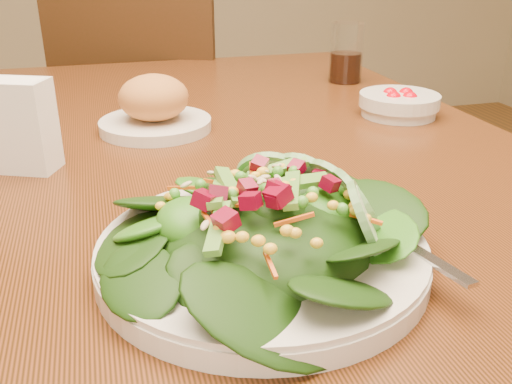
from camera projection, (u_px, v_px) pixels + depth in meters
dining_table at (230, 213)px, 0.87m from camera, size 0.90×1.40×0.75m
chair_far at (151, 121)px, 1.70m from camera, size 0.61×0.61×1.01m
salad_plate at (273, 232)px, 0.53m from camera, size 0.31×0.31×0.09m
bread_plate at (154, 108)px, 0.90m from camera, size 0.18×0.18×0.09m
tomato_bowl at (399, 104)px, 0.98m from camera, size 0.14×0.14×0.05m
drinking_glass at (346, 57)px, 1.21m from camera, size 0.07×0.07×0.12m
napkin_holder at (16, 123)px, 0.74m from camera, size 0.11×0.08×0.12m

